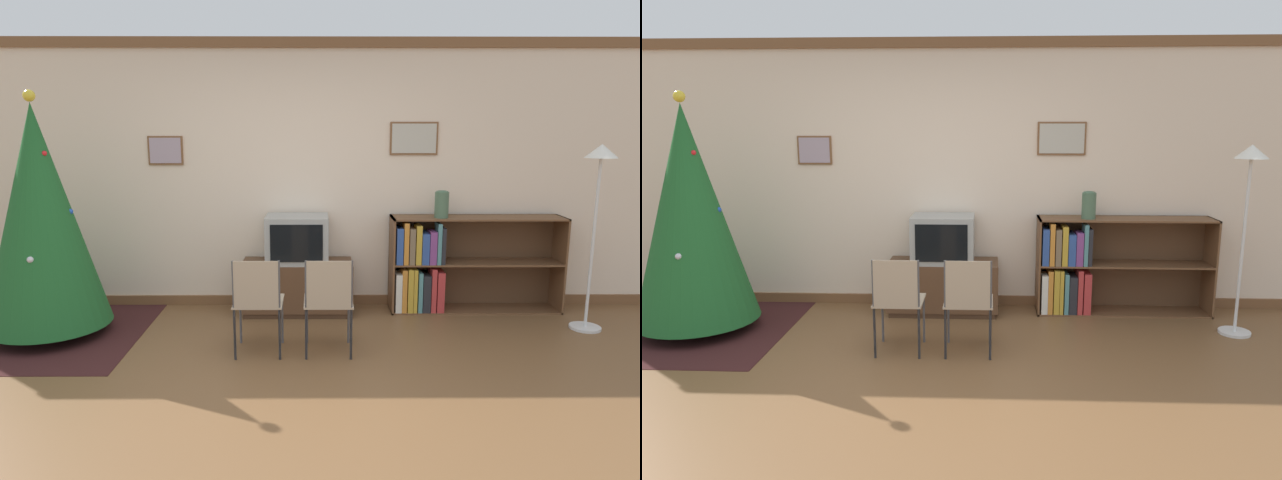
# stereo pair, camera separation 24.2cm
# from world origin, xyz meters

# --- Properties ---
(ground_plane) EXTENTS (24.00, 24.00, 0.00)m
(ground_plane) POSITION_xyz_m (0.00, 0.00, 0.00)
(ground_plane) COLOR brown
(wall_back) EXTENTS (8.61, 0.11, 2.70)m
(wall_back) POSITION_xyz_m (0.00, 2.29, 1.35)
(wall_back) COLOR beige
(wall_back) RESTS_ON ground_plane
(area_rug) EXTENTS (1.64, 1.78, 0.01)m
(area_rug) POSITION_xyz_m (-2.12, 1.37, 0.00)
(area_rug) COLOR #381919
(area_rug) RESTS_ON ground_plane
(christmas_tree) EXTENTS (1.07, 1.07, 2.14)m
(christmas_tree) POSITION_xyz_m (-2.12, 1.37, 1.07)
(christmas_tree) COLOR maroon
(christmas_tree) RESTS_ON area_rug
(tv_console) EXTENTS (1.09, 0.47, 0.52)m
(tv_console) POSITION_xyz_m (0.09, 1.98, 0.26)
(tv_console) COLOR #412A1A
(tv_console) RESTS_ON ground_plane
(television) EXTENTS (0.61, 0.46, 0.46)m
(television) POSITION_xyz_m (0.09, 1.98, 0.76)
(television) COLOR #9E9E99
(television) RESTS_ON tv_console
(folding_chair_left) EXTENTS (0.40, 0.40, 0.82)m
(folding_chair_left) POSITION_xyz_m (-0.20, 0.88, 0.47)
(folding_chair_left) COLOR tan
(folding_chair_left) RESTS_ON ground_plane
(folding_chair_right) EXTENTS (0.40, 0.40, 0.82)m
(folding_chair_right) POSITION_xyz_m (0.38, 0.88, 0.47)
(folding_chair_right) COLOR tan
(folding_chair_right) RESTS_ON ground_plane
(bookshelf) EXTENTS (1.72, 0.36, 0.97)m
(bookshelf) POSITION_xyz_m (1.57, 2.04, 0.46)
(bookshelf) COLOR brown
(bookshelf) RESTS_ON ground_plane
(vase) EXTENTS (0.14, 0.14, 0.27)m
(vase) POSITION_xyz_m (1.51, 2.00, 1.10)
(vase) COLOR #47664C
(vase) RESTS_ON bookshelf
(standing_lamp) EXTENTS (0.28, 0.28, 1.70)m
(standing_lamp) POSITION_xyz_m (2.78, 1.48, 1.30)
(standing_lamp) COLOR silver
(standing_lamp) RESTS_ON ground_plane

